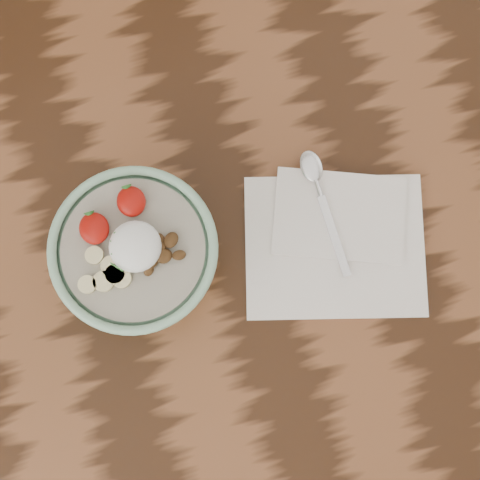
% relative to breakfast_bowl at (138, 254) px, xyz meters
% --- Properties ---
extents(table, '(1.60, 0.90, 0.75)m').
position_rel_breakfast_bowl_xyz_m(table, '(0.13, 0.03, -0.16)').
color(table, black).
rests_on(table, ground).
extents(breakfast_bowl, '(0.21, 0.21, 0.14)m').
position_rel_breakfast_bowl_xyz_m(breakfast_bowl, '(0.00, 0.00, 0.00)').
color(breakfast_bowl, '#88B796').
rests_on(breakfast_bowl, table).
extents(napkin, '(0.29, 0.26, 0.02)m').
position_rel_breakfast_bowl_xyz_m(napkin, '(0.26, -0.05, -0.06)').
color(napkin, white).
rests_on(napkin, table).
extents(spoon, '(0.03, 0.18, 0.01)m').
position_rel_breakfast_bowl_xyz_m(spoon, '(0.26, 0.03, -0.05)').
color(spoon, silver).
rests_on(spoon, napkin).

